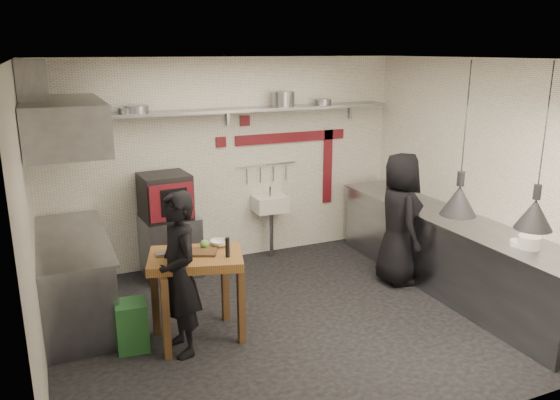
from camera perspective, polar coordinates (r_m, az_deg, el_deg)
name	(u,v)px	position (r m, az deg, el deg)	size (l,w,h in m)	color
floor	(292,320)	(6.17, 1.24, -12.46)	(5.00, 5.00, 0.00)	black
ceiling	(293,59)	(5.45, 1.41, 14.52)	(5.00, 5.00, 0.00)	silver
wall_back	(228,162)	(7.56, -5.44, 4.02)	(5.00, 0.04, 2.80)	white
wall_front	(420,271)	(3.95, 14.39, -7.18)	(5.00, 0.04, 2.80)	white
wall_left	(29,229)	(5.16, -24.75, -2.77)	(0.04, 4.20, 2.80)	white
wall_right	(479,176)	(7.06, 20.07, 2.32)	(0.04, 4.20, 2.80)	white
red_band_horiz	(291,137)	(7.83, 1.20, 6.57)	(1.70, 0.02, 0.14)	maroon
red_band_vert	(328,167)	(8.19, 5.00, 3.49)	(0.14, 0.02, 1.10)	maroon
red_tile_a	(245,121)	(7.53, -3.68, 8.26)	(0.14, 0.02, 0.14)	maroon
red_tile_b	(221,142)	(7.46, -6.18, 6.04)	(0.14, 0.02, 0.14)	maroon
back_shelf	(231,110)	(7.28, -5.13, 9.33)	(4.60, 0.34, 0.04)	slate
shelf_bracket_left	(78,124)	(7.07, -20.37, 7.44)	(0.04, 0.06, 0.24)	slate
shelf_bracket_mid	(228,117)	(7.43, -5.49, 8.67)	(0.04, 0.06, 0.24)	slate
shelf_bracket_right	(350,110)	(8.22, 7.34, 9.26)	(0.04, 0.06, 0.24)	slate
pan_far_left	(136,109)	(6.98, -14.78, 9.17)	(0.30, 0.30, 0.09)	slate
pan_mid_left	(127,110)	(6.97, -15.74, 9.00)	(0.21, 0.21, 0.07)	slate
stock_pot	(283,99)	(7.54, 0.31, 10.51)	(0.31, 0.31, 0.20)	slate
pan_right	(323,102)	(7.81, 4.47, 10.20)	(0.24, 0.24, 0.08)	slate
oven_stand	(171,246)	(7.33, -11.36, -4.71)	(0.69, 0.63, 0.80)	slate
combi_oven	(165,196)	(7.07, -11.93, 0.38)	(0.59, 0.55, 0.58)	black
oven_door	(172,202)	(6.78, -11.25, -0.23)	(0.55, 0.03, 0.46)	maroon
oven_glass	(174,202)	(6.77, -11.00, -0.24)	(0.33, 0.01, 0.34)	black
hand_sink	(270,204)	(7.73, -1.03, -0.39)	(0.46, 0.34, 0.22)	silver
sink_tap	(270,191)	(7.68, -1.04, 0.90)	(0.03, 0.03, 0.14)	slate
sink_drain	(271,234)	(7.82, -0.90, -3.57)	(0.06, 0.06, 0.66)	slate
utensil_rail	(266,165)	(7.72, -1.45, 3.73)	(0.02, 0.02, 0.90)	slate
counter_right	(450,254)	(7.09, 17.30, -5.40)	(0.70, 3.80, 0.90)	slate
counter_right_top	(453,218)	(6.94, 17.60, -1.81)	(0.76, 3.90, 0.03)	slate
plate_stack	(529,242)	(6.12, 24.61, -4.02)	(0.22, 0.22, 0.13)	silver
small_bowl_right	(520,243)	(6.18, 23.79, -4.16)	(0.20, 0.20, 0.05)	silver
counter_left	(75,279)	(6.47, -20.65, -7.75)	(0.70, 1.90, 0.90)	slate
counter_left_top	(70,239)	(6.31, -21.05, -3.85)	(0.76, 2.00, 0.03)	slate
extractor_hood	(63,124)	(6.04, -21.71, 7.34)	(0.78, 1.60, 0.50)	slate
hood_duct	(32,85)	(6.00, -24.51, 10.86)	(0.28, 0.28, 0.50)	slate
green_bin	(132,326)	(5.73, -15.17, -12.55)	(0.30, 0.30, 0.50)	#205727
prep_table	(197,297)	(5.69, -8.63, -9.98)	(0.92, 0.64, 0.92)	brown
cutting_board	(200,252)	(5.54, -8.31, -5.41)	(0.32, 0.22, 0.03)	#52361D
pepper_mill	(227,247)	(5.38, -5.51, -4.94)	(0.04, 0.04, 0.20)	black
lemon_a	(177,258)	(5.34, -10.66, -6.00)	(0.08, 0.08, 0.08)	yellow
lemon_b	(187,260)	(5.28, -9.68, -6.21)	(0.08, 0.08, 0.08)	yellow
veg_ball	(205,244)	(5.64, -7.89, -4.60)	(0.09, 0.09, 0.09)	#5D9540
steel_tray	(165,254)	(5.55, -11.93, -5.51)	(0.18, 0.12, 0.03)	slate
bowl	(219,243)	(5.71, -6.37, -4.49)	(0.19, 0.19, 0.06)	silver
heat_lamp_near	(464,140)	(5.37, 18.70, 5.93)	(0.35, 0.35, 1.45)	black
heat_lamp_far	(543,148)	(5.41, 25.78, 4.90)	(0.34, 0.34, 1.52)	black
chef_left	(179,274)	(5.35, -10.52, -7.66)	(0.59, 0.39, 1.63)	black
chef_right	(399,219)	(7.01, 12.35, -1.93)	(0.82, 0.53, 1.68)	black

